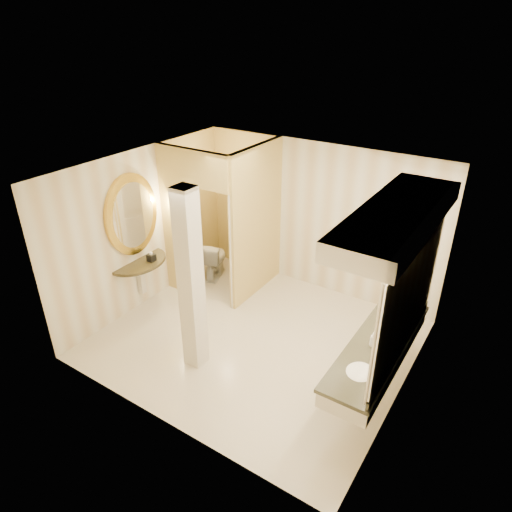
{
  "coord_description": "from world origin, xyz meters",
  "views": [
    {
      "loc": [
        3.15,
        -4.81,
        4.51
      ],
      "look_at": [
        -0.12,
        0.2,
        1.36
      ],
      "focal_mm": 32.0,
      "sensor_mm": 36.0,
      "label": 1
    }
  ],
  "objects": [
    {
      "name": "pillar",
      "position": [
        -0.45,
        -0.9,
        1.35
      ],
      "size": [
        0.27,
        0.27,
        2.7
      ],
      "primitive_type": "cube",
      "color": "beige",
      "rests_on": "floor"
    },
    {
      "name": "wall_right",
      "position": [
        2.25,
        0.0,
        1.35
      ],
      "size": [
        0.02,
        4.0,
        2.7
      ],
      "primitive_type": "cube",
      "color": "silver",
      "rests_on": "floor"
    },
    {
      "name": "tissue_box",
      "position": [
        -2.0,
        -0.13,
        0.94
      ],
      "size": [
        0.12,
        0.12,
        0.12
      ],
      "primitive_type": "cube",
      "rotation": [
        0.0,
        0.0,
        0.03
      ],
      "color": "black",
      "rests_on": "console_shelf"
    },
    {
      "name": "ceiling",
      "position": [
        0.0,
        0.0,
        2.7
      ],
      "size": [
        4.5,
        4.5,
        0.0
      ],
      "primitive_type": "plane",
      "rotation": [
        3.14,
        0.0,
        0.0
      ],
      "color": "white",
      "rests_on": "wall_back"
    },
    {
      "name": "wall_front",
      "position": [
        0.0,
        -2.0,
        1.35
      ],
      "size": [
        4.5,
        0.02,
        2.7
      ],
      "primitive_type": "cube",
      "color": "silver",
      "rests_on": "floor"
    },
    {
      "name": "console_shelf",
      "position": [
        -2.21,
        -0.24,
        1.35
      ],
      "size": [
        1.05,
        1.05,
        1.98
      ],
      "color": "black",
      "rests_on": "floor"
    },
    {
      "name": "wall_left",
      "position": [
        -2.25,
        0.0,
        1.35
      ],
      "size": [
        0.02,
        4.0,
        2.7
      ],
      "primitive_type": "cube",
      "color": "silver",
      "rests_on": "floor"
    },
    {
      "name": "soap_bottle_b",
      "position": [
        1.94,
        0.26,
        0.93
      ],
      "size": [
        0.12,
        0.12,
        0.12
      ],
      "primitive_type": "imported",
      "rotation": [
        0.0,
        0.0,
        -0.3
      ],
      "color": "silver",
      "rests_on": "vanity"
    },
    {
      "name": "wall_sconce",
      "position": [
        -1.93,
        0.43,
        1.73
      ],
      "size": [
        0.14,
        0.14,
        0.42
      ],
      "color": "gold",
      "rests_on": "toilet_closet"
    },
    {
      "name": "soap_bottle_c",
      "position": [
        1.9,
        -0.25,
        0.98
      ],
      "size": [
        0.08,
        0.08,
        0.21
      ],
      "primitive_type": "imported",
      "rotation": [
        0.0,
        0.0,
        -0.01
      ],
      "color": "#C6B28C",
      "rests_on": "vanity"
    },
    {
      "name": "wall_back",
      "position": [
        0.0,
        2.0,
        1.35
      ],
      "size": [
        4.5,
        0.02,
        2.7
      ],
      "primitive_type": "cube",
      "color": "silver",
      "rests_on": "floor"
    },
    {
      "name": "vanity",
      "position": [
        1.98,
        -0.15,
        1.63
      ],
      "size": [
        0.75,
        2.5,
        2.09
      ],
      "color": "beige",
      "rests_on": "floor"
    },
    {
      "name": "toilet_closet",
      "position": [
        -1.13,
        0.97,
        1.39
      ],
      "size": [
        1.5,
        1.55,
        2.7
      ],
      "color": "#EBDC7B",
      "rests_on": "floor"
    },
    {
      "name": "toilet",
      "position": [
        -1.77,
        1.23,
        0.37
      ],
      "size": [
        0.63,
        0.83,
        0.75
      ],
      "primitive_type": "imported",
      "rotation": [
        0.0,
        0.0,
        3.47
      ],
      "color": "white",
      "rests_on": "floor"
    },
    {
      "name": "soap_bottle_a",
      "position": [
        1.89,
        -0.2,
        0.95
      ],
      "size": [
        0.08,
        0.08,
        0.14
      ],
      "primitive_type": "imported",
      "rotation": [
        0.0,
        0.0,
        -0.19
      ],
      "color": "beige",
      "rests_on": "vanity"
    },
    {
      "name": "floor",
      "position": [
        0.0,
        0.0,
        0.0
      ],
      "size": [
        4.5,
        4.5,
        0.0
      ],
      "primitive_type": "plane",
      "color": "beige",
      "rests_on": "ground"
    }
  ]
}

